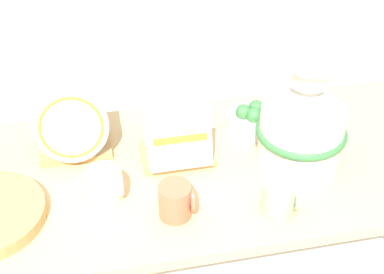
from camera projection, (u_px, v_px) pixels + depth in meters
The scene contains 8 objects.
display_table at pixel (192, 188), 1.63m from camera, with size 1.56×0.67×0.72m.
ceramic_vase at pixel (302, 123), 1.50m from camera, with size 0.26×0.26×0.35m.
dish_rack_round_plates at pixel (72, 127), 1.58m from camera, with size 0.21×0.20×0.23m.
dish_rack_square_plates at pixel (177, 140), 1.58m from camera, with size 0.21×0.19×0.20m.
mug_cream_glaze at pixel (105, 185), 1.45m from camera, with size 0.10×0.09×0.10m.
mug_sage_glaze at pixel (280, 198), 1.40m from camera, with size 0.10×0.09×0.10m.
mug_terracotta_glaze at pixel (177, 201), 1.40m from camera, with size 0.10×0.09×0.10m.
fruit_bowl at pixel (250, 120), 1.71m from camera, with size 0.16×0.16×0.10m.
Camera 1 is at (-0.24, -1.18, 1.75)m, focal length 50.00 mm.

